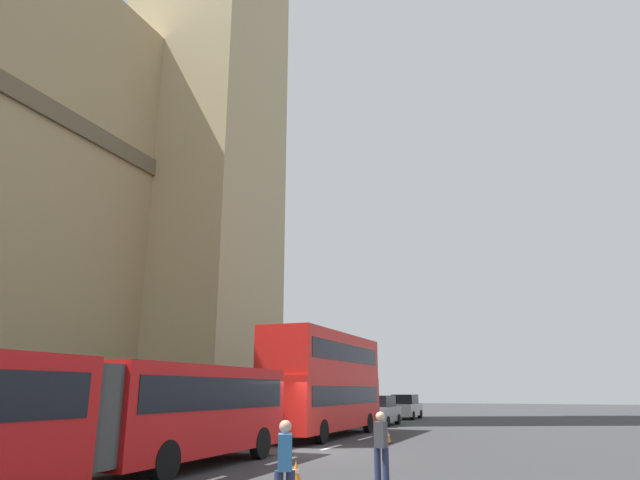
{
  "coord_description": "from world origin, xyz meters",
  "views": [
    {
      "loc": [
        -19.81,
        -8.07,
        2.2
      ],
      "look_at": [
        6.58,
        2.29,
        9.91
      ],
      "focal_mm": 31.03,
      "sensor_mm": 36.0,
      "label": 1
    }
  ],
  "objects_px": {
    "articulated_bus": "(70,411)",
    "traffic_cone_west": "(296,474)",
    "traffic_cone_middle": "(388,436)",
    "pedestrian_near_cones": "(285,467)",
    "sedan_trailing": "(406,407)",
    "sedan_lead": "(380,411)",
    "pedestrian_by_kerb": "(381,445)",
    "double_decker_bus": "(325,379)"
  },
  "relations": [
    {
      "from": "articulated_bus",
      "to": "sedan_trailing",
      "type": "xyz_separation_m",
      "value": [
        34.76,
        0.26,
        -0.83
      ]
    },
    {
      "from": "sedan_trailing",
      "to": "traffic_cone_west",
      "type": "height_order",
      "value": "sedan_trailing"
    },
    {
      "from": "pedestrian_near_cones",
      "to": "sedan_trailing",
      "type": "bearing_deg",
      "value": 9.61
    },
    {
      "from": "articulated_bus",
      "to": "traffic_cone_middle",
      "type": "bearing_deg",
      "value": -14.12
    },
    {
      "from": "articulated_bus",
      "to": "pedestrian_by_kerb",
      "type": "distance_m",
      "value": 7.27
    },
    {
      "from": "pedestrian_by_kerb",
      "to": "sedan_trailing",
      "type": "bearing_deg",
      "value": 11.83
    },
    {
      "from": "traffic_cone_west",
      "to": "pedestrian_near_cones",
      "type": "distance_m",
      "value": 3.94
    },
    {
      "from": "double_decker_bus",
      "to": "sedan_lead",
      "type": "relative_size",
      "value": 2.43
    },
    {
      "from": "double_decker_bus",
      "to": "sedan_trailing",
      "type": "distance_m",
      "value": 18.57
    },
    {
      "from": "sedan_trailing",
      "to": "traffic_cone_middle",
      "type": "xyz_separation_m",
      "value": [
        -20.44,
        -3.86,
        -0.63
      ]
    },
    {
      "from": "articulated_bus",
      "to": "sedan_lead",
      "type": "height_order",
      "value": "articulated_bus"
    },
    {
      "from": "traffic_cone_middle",
      "to": "articulated_bus",
      "type": "bearing_deg",
      "value": 165.88
    },
    {
      "from": "articulated_bus",
      "to": "traffic_cone_middle",
      "type": "distance_m",
      "value": 14.83
    },
    {
      "from": "double_decker_bus",
      "to": "traffic_cone_west",
      "type": "distance_m",
      "value": 14.37
    },
    {
      "from": "articulated_bus",
      "to": "double_decker_bus",
      "type": "xyz_separation_m",
      "value": [
        16.28,
        0.0,
        0.96
      ]
    },
    {
      "from": "double_decker_bus",
      "to": "traffic_cone_west",
      "type": "relative_size",
      "value": 18.41
    },
    {
      "from": "traffic_cone_middle",
      "to": "pedestrian_near_cones",
      "type": "bearing_deg",
      "value": -171.84
    },
    {
      "from": "sedan_lead",
      "to": "traffic_cone_middle",
      "type": "xyz_separation_m",
      "value": [
        -11.74,
        -3.58,
        -0.63
      ]
    },
    {
      "from": "articulated_bus",
      "to": "traffic_cone_middle",
      "type": "relative_size",
      "value": 30.17
    },
    {
      "from": "sedan_lead",
      "to": "pedestrian_near_cones",
      "type": "relative_size",
      "value": 2.6
    },
    {
      "from": "articulated_bus",
      "to": "traffic_cone_west",
      "type": "distance_m",
      "value": 5.41
    },
    {
      "from": "pedestrian_by_kerb",
      "to": "sedan_lead",
      "type": "bearing_deg",
      "value": 15.54
    },
    {
      "from": "sedan_lead",
      "to": "traffic_cone_west",
      "type": "distance_m",
      "value": 23.66
    },
    {
      "from": "double_decker_bus",
      "to": "traffic_cone_middle",
      "type": "bearing_deg",
      "value": -118.61
    },
    {
      "from": "articulated_bus",
      "to": "sedan_trailing",
      "type": "distance_m",
      "value": 34.77
    },
    {
      "from": "sedan_lead",
      "to": "sedan_trailing",
      "type": "bearing_deg",
      "value": 1.85
    },
    {
      "from": "sedan_trailing",
      "to": "traffic_cone_west",
      "type": "bearing_deg",
      "value": -171.74
    },
    {
      "from": "sedan_trailing",
      "to": "pedestrian_near_cones",
      "type": "xyz_separation_m",
      "value": [
        -35.58,
        -6.03,
        -0.0
      ]
    },
    {
      "from": "traffic_cone_middle",
      "to": "pedestrian_near_cones",
      "type": "xyz_separation_m",
      "value": [
        -15.14,
        -2.17,
        0.63
      ]
    },
    {
      "from": "sedan_trailing",
      "to": "traffic_cone_middle",
      "type": "bearing_deg",
      "value": -169.31
    },
    {
      "from": "sedan_trailing",
      "to": "pedestrian_by_kerb",
      "type": "height_order",
      "value": "sedan_trailing"
    },
    {
      "from": "traffic_cone_middle",
      "to": "traffic_cone_west",
      "type": "bearing_deg",
      "value": -176.13
    },
    {
      "from": "traffic_cone_middle",
      "to": "pedestrian_by_kerb",
      "type": "relative_size",
      "value": 0.34
    },
    {
      "from": "articulated_bus",
      "to": "pedestrian_near_cones",
      "type": "xyz_separation_m",
      "value": [
        -0.82,
        -5.77,
        -0.83
      ]
    },
    {
      "from": "sedan_lead",
      "to": "sedan_trailing",
      "type": "height_order",
      "value": "same"
    },
    {
      "from": "traffic_cone_west",
      "to": "pedestrian_by_kerb",
      "type": "distance_m",
      "value": 2.14
    },
    {
      "from": "sedan_trailing",
      "to": "articulated_bus",
      "type": "bearing_deg",
      "value": -179.57
    },
    {
      "from": "traffic_cone_middle",
      "to": "pedestrian_by_kerb",
      "type": "bearing_deg",
      "value": -166.0
    },
    {
      "from": "double_decker_bus",
      "to": "pedestrian_by_kerb",
      "type": "xyz_separation_m",
      "value": [
        -12.69,
        -6.28,
        -1.8
      ]
    },
    {
      "from": "double_decker_bus",
      "to": "traffic_cone_west",
      "type": "height_order",
      "value": "double_decker_bus"
    },
    {
      "from": "sedan_lead",
      "to": "articulated_bus",
      "type": "bearing_deg",
      "value": 179.95
    },
    {
      "from": "sedan_lead",
      "to": "sedan_trailing",
      "type": "xyz_separation_m",
      "value": [
        8.7,
        0.28,
        0.0
      ]
    }
  ]
}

